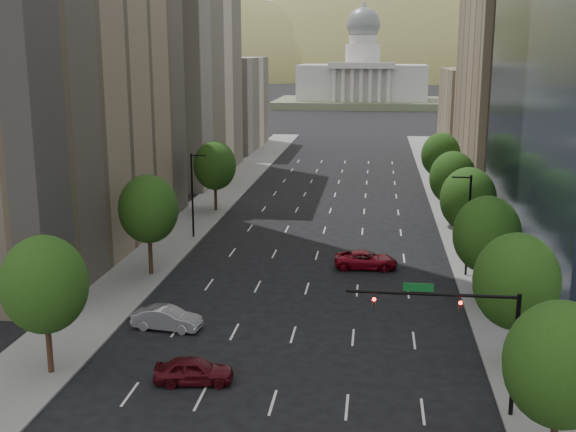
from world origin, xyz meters
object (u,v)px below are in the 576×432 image
at_px(capitol, 362,82).
at_px(car_silver, 167,318).
at_px(car_maroon, 194,370).
at_px(traffic_signal, 469,325).
at_px(car_red_far, 366,260).

relative_size(capitol, car_silver, 12.17).
bearing_deg(car_maroon, traffic_signal, -104.86).
bearing_deg(traffic_signal, capitol, 92.74).
distance_m(traffic_signal, capitol, 219.99).
height_order(traffic_signal, capitol, capitol).
xyz_separation_m(car_maroon, car_silver, (-4.00, 8.03, 0.01)).
xyz_separation_m(capitol, car_maroon, (-5.00, -217.83, -7.78)).
bearing_deg(car_red_far, traffic_signal, -170.18).
bearing_deg(car_red_far, car_silver, 137.58).
relative_size(car_silver, car_red_far, 0.86).
height_order(car_silver, car_red_far, car_silver).
distance_m(capitol, car_maroon, 218.03).
distance_m(traffic_signal, car_maroon, 16.24).
bearing_deg(traffic_signal, car_red_far, 102.33).
bearing_deg(capitol, car_silver, -92.46).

